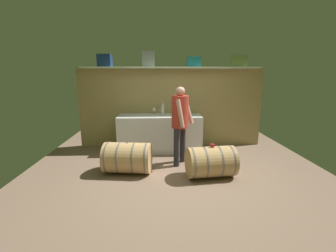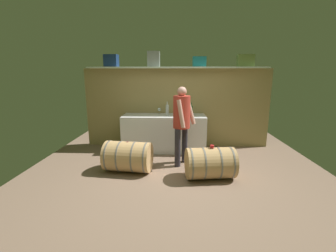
{
  "view_description": "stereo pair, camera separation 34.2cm",
  "coord_description": "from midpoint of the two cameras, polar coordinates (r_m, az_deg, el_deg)",
  "views": [
    {
      "loc": [
        -0.33,
        -3.66,
        1.81
      ],
      "look_at": [
        -0.15,
        0.47,
        0.88
      ],
      "focal_mm": 24.74,
      "sensor_mm": 36.0,
      "label": 1
    },
    {
      "loc": [
        0.01,
        -3.66,
        1.81
      ],
      "look_at": [
        -0.15,
        0.47,
        0.88
      ],
      "focal_mm": 24.74,
      "sensor_mm": 36.0,
      "label": 2
    }
  ],
  "objects": [
    {
      "name": "toolcase_olive",
      "position": [
        5.91,
        15.32,
        15.21
      ],
      "size": [
        0.38,
        0.22,
        0.28
      ],
      "primitive_type": "cube",
      "rotation": [
        0.0,
        0.0,
        -0.04
      ],
      "color": "olive",
      "rests_on": "high_shelf_board"
    },
    {
      "name": "wine_bottle_clear",
      "position": [
        5.44,
        -3.11,
        4.06
      ],
      "size": [
        0.08,
        0.08,
        0.33
      ],
      "color": "#B9BFBC",
      "rests_on": "work_cabinet"
    },
    {
      "name": "winemaker_pouring",
      "position": [
        4.58,
        0.91,
        2.05
      ],
      "size": [
        0.47,
        0.51,
        1.58
      ],
      "rotation": [
        0.0,
        0.0,
        -2.11
      ],
      "color": "#2B2831",
      "rests_on": "ground"
    },
    {
      "name": "toolcase_teal",
      "position": [
        5.68,
        4.59,
        15.48
      ],
      "size": [
        0.31,
        0.21,
        0.23
      ],
      "primitive_type": "cube",
      "rotation": [
        0.0,
        0.0,
        0.0
      ],
      "color": "#19767D",
      "rests_on": "high_shelf_board"
    },
    {
      "name": "ground_plane",
      "position": [
        4.57,
        -0.25,
        -10.8
      ],
      "size": [
        5.78,
        7.46,
        0.02
      ],
      "primitive_type": "cube",
      "color": "#816652"
    },
    {
      "name": "work_cabinet",
      "position": [
        5.56,
        -3.8,
        -1.75
      ],
      "size": [
        1.96,
        0.68,
        0.86
      ],
      "primitive_type": "cube",
      "color": "white",
      "rests_on": "ground"
    },
    {
      "name": "toolcase_navy",
      "position": [
        5.82,
        -17.03,
        15.19
      ],
      "size": [
        0.33,
        0.25,
        0.29
      ],
      "primitive_type": "cube",
      "rotation": [
        0.0,
        0.0,
        -0.06
      ],
      "color": "navy",
      "rests_on": "high_shelf_board"
    },
    {
      "name": "wine_glass",
      "position": [
        5.67,
        -5.15,
        3.99
      ],
      "size": [
        0.09,
        0.09,
        0.15
      ],
      "color": "white",
      "rests_on": "work_cabinet"
    },
    {
      "name": "wine_bottle_green",
      "position": [
        5.4,
        2.88,
        3.92
      ],
      "size": [
        0.07,
        0.07,
        0.31
      ],
      "color": "#275328",
      "rests_on": "work_cabinet"
    },
    {
      "name": "high_shelf_board",
      "position": [
        5.64,
        -0.86,
        14.2
      ],
      "size": [
        4.21,
        0.4,
        0.03
      ],
      "primitive_type": "cube",
      "color": "silver",
      "rests_on": "back_wall_panel"
    },
    {
      "name": "wine_barrel_far",
      "position": [
        4.44,
        -12.14,
        -7.67
      ],
      "size": [
        0.92,
        0.66,
        0.59
      ],
      "rotation": [
        0.0,
        0.0,
        -0.12
      ],
      "color": "tan",
      "rests_on": "ground"
    },
    {
      "name": "back_wall_panel",
      "position": [
        5.85,
        -0.87,
        4.43
      ],
      "size": [
        4.58,
        0.1,
        1.95
      ],
      "primitive_type": "cube",
      "color": "#A18B54",
      "rests_on": "ground"
    },
    {
      "name": "tasting_cup",
      "position": [
        4.12,
        8.58,
        -4.78
      ],
      "size": [
        0.07,
        0.07,
        0.05
      ],
      "primitive_type": "cylinder",
      "color": "red",
      "rests_on": "wine_barrel_near"
    },
    {
      "name": "wine_barrel_near",
      "position": [
        4.22,
        8.21,
        -8.74
      ],
      "size": [
        0.9,
        0.64,
        0.57
      ],
      "rotation": [
        0.0,
        0.0,
        0.12
      ],
      "color": "tan",
      "rests_on": "ground"
    },
    {
      "name": "toolcase_grey",
      "position": [
        5.66,
        -6.69,
        16.07
      ],
      "size": [
        0.29,
        0.21,
        0.35
      ],
      "primitive_type": "cube",
      "rotation": [
        0.0,
        0.0,
        0.01
      ],
      "color": "gray",
      "rests_on": "high_shelf_board"
    }
  ]
}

